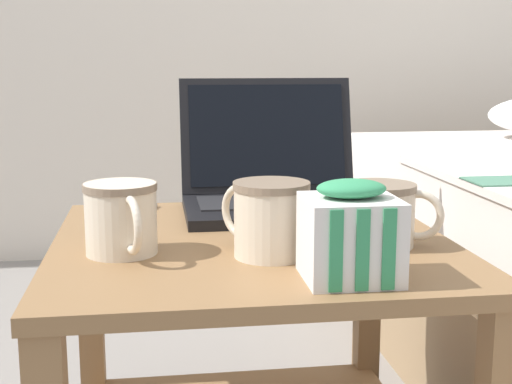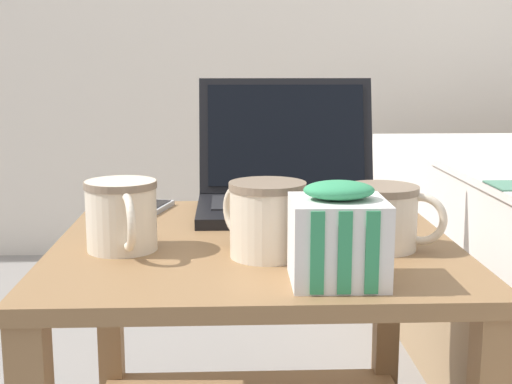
{
  "view_description": "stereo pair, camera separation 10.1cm",
  "coord_description": "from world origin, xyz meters",
  "px_view_note": "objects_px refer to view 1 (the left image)",
  "views": [
    {
      "loc": [
        -0.14,
        -1.03,
        0.73
      ],
      "look_at": [
        0.0,
        -0.04,
        0.54
      ],
      "focal_mm": 50.0,
      "sensor_mm": 36.0,
      "label": 1
    },
    {
      "loc": [
        -0.04,
        -1.04,
        0.73
      ],
      "look_at": [
        0.0,
        -0.04,
        0.54
      ],
      "focal_mm": 50.0,
      "sensor_mm": 36.0,
      "label": 2
    }
  ],
  "objects_px": {
    "mug_mid_center": "(270,215)",
    "snack_bag": "(350,234)",
    "mug_front_left": "(381,211)",
    "mug_front_right": "(121,215)",
    "laptop": "(275,183)",
    "cell_phone": "(125,212)"
  },
  "relations": [
    {
      "from": "snack_bag",
      "to": "mug_front_right",
      "type": "bearing_deg",
      "value": 150.81
    },
    {
      "from": "mug_front_right",
      "to": "mug_mid_center",
      "type": "bearing_deg",
      "value": -10.82
    },
    {
      "from": "cell_phone",
      "to": "mug_mid_center",
      "type": "bearing_deg",
      "value": -55.2
    },
    {
      "from": "mug_front_left",
      "to": "mug_front_right",
      "type": "relative_size",
      "value": 0.99
    },
    {
      "from": "mug_mid_center",
      "to": "mug_front_left",
      "type": "bearing_deg",
      "value": 10.83
    },
    {
      "from": "cell_phone",
      "to": "laptop",
      "type": "bearing_deg",
      "value": 2.06
    },
    {
      "from": "mug_front_right",
      "to": "mug_mid_center",
      "type": "distance_m",
      "value": 0.2
    },
    {
      "from": "laptop",
      "to": "cell_phone",
      "type": "height_order",
      "value": "laptop"
    },
    {
      "from": "laptop",
      "to": "mug_mid_center",
      "type": "relative_size",
      "value": 2.47
    },
    {
      "from": "laptop",
      "to": "cell_phone",
      "type": "xyz_separation_m",
      "value": [
        -0.27,
        -0.01,
        -0.04
      ]
    },
    {
      "from": "mug_front_right",
      "to": "cell_phone",
      "type": "relative_size",
      "value": 0.89
    },
    {
      "from": "mug_front_right",
      "to": "snack_bag",
      "type": "bearing_deg",
      "value": -29.19
    },
    {
      "from": "laptop",
      "to": "cell_phone",
      "type": "distance_m",
      "value": 0.27
    },
    {
      "from": "mug_front_right",
      "to": "cell_phone",
      "type": "xyz_separation_m",
      "value": [
        -0.01,
        0.26,
        -0.05
      ]
    },
    {
      "from": "mug_mid_center",
      "to": "snack_bag",
      "type": "relative_size",
      "value": 1.07
    },
    {
      "from": "snack_bag",
      "to": "cell_phone",
      "type": "distance_m",
      "value": 0.51
    },
    {
      "from": "laptop",
      "to": "mug_front_right",
      "type": "distance_m",
      "value": 0.37
    },
    {
      "from": "mug_mid_center",
      "to": "cell_phone",
      "type": "height_order",
      "value": "mug_mid_center"
    },
    {
      "from": "mug_front_right",
      "to": "snack_bag",
      "type": "xyz_separation_m",
      "value": [
        0.28,
        -0.16,
        0.0
      ]
    },
    {
      "from": "cell_phone",
      "to": "mug_front_left",
      "type": "bearing_deg",
      "value": -35.33
    },
    {
      "from": "mug_front_left",
      "to": "cell_phone",
      "type": "xyz_separation_m",
      "value": [
        -0.37,
        0.26,
        -0.05
      ]
    },
    {
      "from": "laptop",
      "to": "mug_front_left",
      "type": "distance_m",
      "value": 0.29
    }
  ]
}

